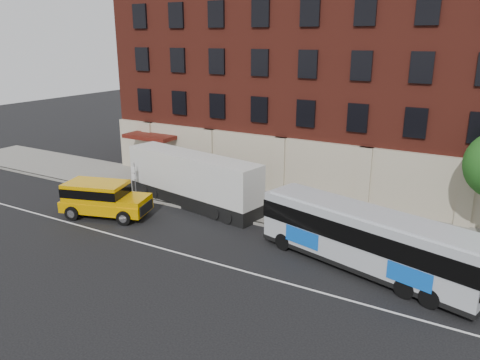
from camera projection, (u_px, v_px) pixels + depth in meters
The scene contains 9 objects.
ground at pixel (179, 259), 23.87m from camera, with size 120.00×120.00×0.00m, color black.
sidewalk at pixel (261, 205), 31.29m from camera, with size 60.00×6.00×0.15m, color gray.
kerb at pixel (238, 219), 28.81m from camera, with size 60.00×0.25×0.15m, color gray.
lane_line at pixel (185, 255), 24.28m from camera, with size 60.00×0.12×0.01m, color silver.
building at pixel (311, 81), 35.64m from camera, with size 30.00×12.10×15.00m.
sign_pole at pixel (134, 177), 32.61m from camera, with size 0.30×0.20×2.50m.
city_bus at pixel (367, 238), 22.25m from camera, with size 11.35×5.16×3.05m.
yellow_suv at pixel (102, 197), 29.25m from camera, with size 5.86×3.70×2.18m.
shipping_container at pixel (193, 181), 30.99m from camera, with size 10.65×3.90×3.48m.
Camera 1 is at (13.57, -17.16, 10.83)m, focal length 35.05 mm.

